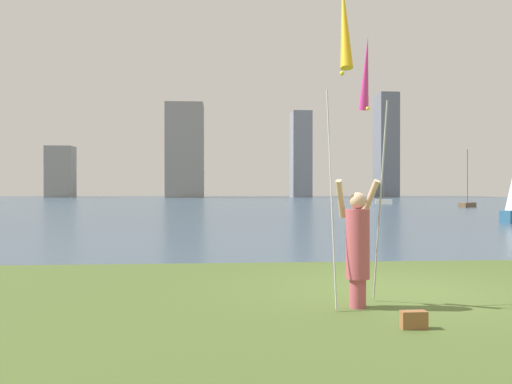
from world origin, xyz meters
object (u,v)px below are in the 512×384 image
object	(u,v)px
kite_flag_left	(344,33)
sailboat_2	(384,201)
person	(358,244)
sailboat_6	(467,204)
bag	(414,320)
kite_flag_right	(366,81)

from	to	relation	value
kite_flag_left	sailboat_2	world-z (taller)	kite_flag_left
person	sailboat_6	size ratio (longest dim) A/B	0.33
bag	sailboat_6	size ratio (longest dim) A/B	0.06
kite_flag_right	sailboat_6	size ratio (longest dim) A/B	0.74
kite_flag_right	sailboat_2	distance (m)	52.12
person	sailboat_2	xyz separation A→B (m)	(17.05, 50.05, -0.61)
sailboat_2	sailboat_6	bearing A→B (deg)	-69.38
sailboat_2	sailboat_6	size ratio (longest dim) A/B	0.65
kite_flag_left	bag	world-z (taller)	kite_flag_left
person	sailboat_6	bearing A→B (deg)	43.63
kite_flag_left	sailboat_2	size ratio (longest dim) A/B	1.25
person	kite_flag_right	size ratio (longest dim) A/B	0.45
bag	sailboat_2	xyz separation A→B (m)	(16.67, 51.17, 0.18)
bag	sailboat_2	bearing A→B (deg)	71.95
person	sailboat_6	xyz separation A→B (m)	(21.31, 38.73, -0.60)
sailboat_2	person	bearing A→B (deg)	-108.81
bag	kite_flag_right	bearing A→B (deg)	90.62
kite_flag_left	sailboat_6	distance (m)	45.04
person	kite_flag_left	distance (m)	2.88
sailboat_6	kite_flag_right	bearing A→B (deg)	-118.90
person	sailboat_2	size ratio (longest dim) A/B	0.51
kite_flag_right	sailboat_2	world-z (taller)	kite_flag_right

